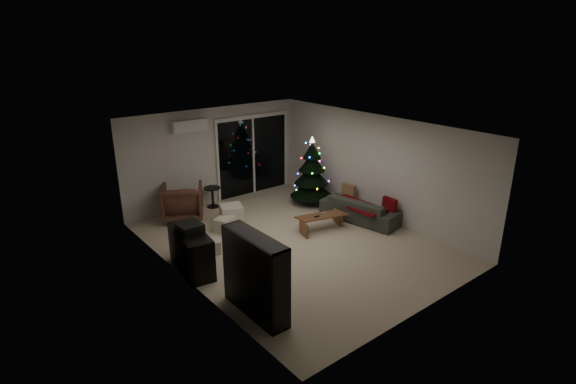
# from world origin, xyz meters

# --- Properties ---
(room) EXTENTS (6.50, 7.51, 2.60)m
(room) POSITION_xyz_m (0.46, 1.49, 1.02)
(room) COLOR beige
(room) RESTS_ON ground
(bookshelf) EXTENTS (0.85, 1.38, 1.35)m
(bookshelf) POSITION_xyz_m (-2.25, -1.61, 0.68)
(bookshelf) COLOR black
(bookshelf) RESTS_ON floor
(media_cabinet) EXTENTS (0.66, 1.34, 0.80)m
(media_cabinet) POSITION_xyz_m (-2.25, 0.27, 0.40)
(media_cabinet) COLOR black
(media_cabinet) RESTS_ON floor
(stereo) EXTENTS (0.41, 0.48, 0.17)m
(stereo) POSITION_xyz_m (-2.25, 0.27, 0.89)
(stereo) COLOR black
(stereo) RESTS_ON media_cabinet
(armchair) EXTENTS (1.27, 1.28, 0.86)m
(armchair) POSITION_xyz_m (-1.24, 2.68, 0.43)
(armchair) COLOR #492D21
(armchair) RESTS_ON floor
(ottoman) EXTENTS (0.65, 0.65, 0.45)m
(ottoman) POSITION_xyz_m (-0.48, 1.72, 0.22)
(ottoman) COLOR beige
(ottoman) RESTS_ON floor
(cardboard_box_a) EXTENTS (0.45, 0.39, 0.27)m
(cardboard_box_a) POSITION_xyz_m (-1.62, 0.67, 0.13)
(cardboard_box_a) COLOR beige
(cardboard_box_a) RESTS_ON floor
(cardboard_box_b) EXTENTS (0.55, 0.50, 0.31)m
(cardboard_box_b) POSITION_xyz_m (-0.82, 1.47, 0.16)
(cardboard_box_b) COLOR beige
(cardboard_box_b) RESTS_ON floor
(side_table) EXTENTS (0.43, 0.43, 0.53)m
(side_table) POSITION_xyz_m (-0.29, 2.93, 0.27)
(side_table) COLOR black
(side_table) RESTS_ON floor
(floor_lamp) EXTENTS (0.29, 0.29, 1.83)m
(floor_lamp) POSITION_xyz_m (-0.99, 3.43, 0.92)
(floor_lamp) COLOR black
(floor_lamp) RESTS_ON floor
(sofa) EXTENTS (1.09, 2.03, 0.56)m
(sofa) POSITION_xyz_m (2.05, -0.05, 0.28)
(sofa) COLOR #2F332B
(sofa) RESTS_ON floor
(sofa_throw) EXTENTS (0.60, 1.38, 0.05)m
(sofa_throw) POSITION_xyz_m (1.95, -0.05, 0.41)
(sofa_throw) COLOR #5D0C13
(sofa_throw) RESTS_ON sofa
(cushion_a) EXTENTS (0.14, 0.38, 0.37)m
(cushion_a) POSITION_xyz_m (2.30, 0.60, 0.51)
(cushion_a) COLOR #A4855A
(cushion_a) RESTS_ON sofa
(cushion_b) EXTENTS (0.14, 0.38, 0.37)m
(cushion_b) POSITION_xyz_m (2.30, -0.70, 0.51)
(cushion_b) COLOR #5D0C13
(cushion_b) RESTS_ON sofa
(coffee_table) EXTENTS (1.19, 0.68, 0.36)m
(coffee_table) POSITION_xyz_m (0.93, 0.12, 0.18)
(coffee_table) COLOR brown
(coffee_table) RESTS_ON floor
(remote_a) EXTENTS (0.14, 0.04, 0.02)m
(remote_a) POSITION_xyz_m (0.78, 0.12, 0.37)
(remote_a) COLOR black
(remote_a) RESTS_ON coffee_table
(remote_b) EXTENTS (0.14, 0.08, 0.02)m
(remote_b) POSITION_xyz_m (1.03, 0.17, 0.37)
(remote_b) COLOR slate
(remote_b) RESTS_ON coffee_table
(christmas_tree) EXTENTS (1.22, 1.22, 1.80)m
(christmas_tree) POSITION_xyz_m (1.90, 1.56, 0.90)
(christmas_tree) COLOR black
(christmas_tree) RESTS_ON floor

